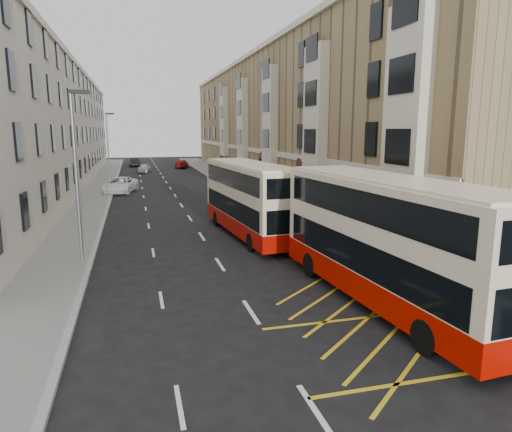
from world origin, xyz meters
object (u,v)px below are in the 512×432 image
object	(u,v)px
car_dark	(134,162)
double_decker_front	(388,241)
car_silver	(144,168)
white_van	(120,185)
pedestrian_mid	(448,262)
car_red	(182,164)
pedestrian_far	(425,275)
street_lamp_far	(108,146)
double_decker_rear	(250,199)
street_lamp_near	(77,167)

from	to	relation	value
car_dark	double_decker_front	bearing A→B (deg)	-88.54
car_dark	car_silver	bearing A→B (deg)	-89.19
white_van	pedestrian_mid	bearing A→B (deg)	-53.83
car_red	white_van	bearing A→B (deg)	84.94
pedestrian_far	white_van	size ratio (longest dim) A/B	0.32
pedestrian_mid	white_van	world-z (taller)	pedestrian_mid
white_van	car_silver	distance (m)	22.34
pedestrian_far	car_silver	bearing A→B (deg)	-65.46
street_lamp_far	double_decker_rear	bearing A→B (deg)	-70.81
white_van	car_red	size ratio (longest dim) A/B	1.20
double_decker_rear	car_dark	size ratio (longest dim) A/B	2.52
street_lamp_far	white_van	distance (m)	5.92
double_decker_rear	pedestrian_mid	distance (m)	12.35
double_decker_front	pedestrian_far	world-z (taller)	double_decker_front
double_decker_rear	pedestrian_far	size ratio (longest dim) A/B	6.10
pedestrian_far	car_dark	bearing A→B (deg)	-65.84
car_dark	street_lamp_near	bearing A→B (deg)	-98.31
double_decker_front	white_van	world-z (taller)	double_decker_front
street_lamp_far	double_decker_rear	xyz separation A→B (m)	(9.23, -26.52, -2.39)
street_lamp_far	car_silver	bearing A→B (deg)	77.07
street_lamp_near	car_red	distance (m)	56.03
car_silver	car_red	bearing A→B (deg)	58.10
double_decker_rear	pedestrian_far	bearing A→B (deg)	-78.81
double_decker_rear	car_red	world-z (taller)	double_decker_rear
double_decker_rear	pedestrian_far	xyz separation A→B (m)	(3.55, -12.32, -1.17)
street_lamp_near	double_decker_front	bearing A→B (deg)	-36.79
street_lamp_far	double_decker_rear	world-z (taller)	street_lamp_far
double_decker_front	white_van	distance (m)	35.66
double_decker_front	double_decker_rear	distance (m)	12.16
pedestrian_far	white_van	bearing A→B (deg)	-55.55
double_decker_rear	white_van	distance (m)	23.63
pedestrian_mid	street_lamp_far	bearing A→B (deg)	80.24
pedestrian_mid	double_decker_rear	bearing A→B (deg)	85.68
double_decker_rear	white_van	bearing A→B (deg)	105.15
double_decker_front	car_dark	world-z (taller)	double_decker_front
street_lamp_near	double_decker_rear	bearing A→B (deg)	20.67
pedestrian_far	car_silver	world-z (taller)	pedestrian_far
pedestrian_far	double_decker_front	bearing A→B (deg)	2.06
double_decker_rear	white_van	xyz separation A→B (m)	(-8.08, 22.16, -1.45)
street_lamp_far	white_van	bearing A→B (deg)	-75.21
double_decker_front	pedestrian_mid	size ratio (longest dim) A/B	6.89
white_van	car_silver	size ratio (longest dim) A/B	1.47
car_dark	car_red	distance (m)	9.23
white_van	car_dark	bearing A→B (deg)	101.20
pedestrian_mid	car_red	bearing A→B (deg)	62.73
double_decker_rear	car_red	xyz separation A→B (m)	(1.15, 51.43, -1.55)
street_lamp_near	double_decker_rear	world-z (taller)	street_lamp_near
double_decker_rear	car_red	distance (m)	51.47
white_van	pedestrian_far	bearing A→B (deg)	-57.61
white_van	car_dark	world-z (taller)	white_van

